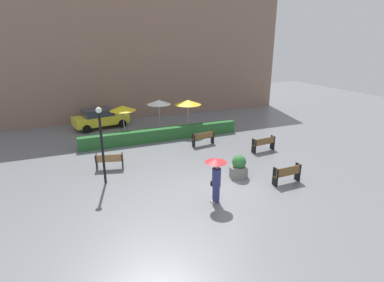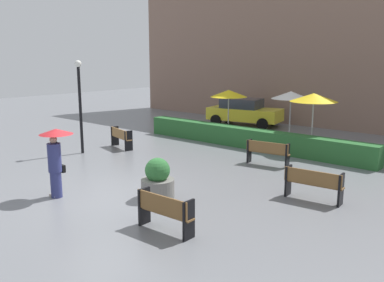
% 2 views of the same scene
% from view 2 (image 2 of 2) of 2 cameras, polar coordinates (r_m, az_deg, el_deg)
% --- Properties ---
extents(ground_plane, '(60.00, 60.00, 0.00)m').
position_cam_2_polar(ground_plane, '(12.89, -12.36, -7.17)').
color(ground_plane, slate).
extents(bench_far_left, '(1.54, 0.71, 0.88)m').
position_cam_2_polar(bench_far_left, '(19.00, -9.56, 0.59)').
color(bench_far_left, '#9E7242').
rests_on(bench_far_left, ground).
extents(bench_near_right, '(1.54, 0.41, 0.91)m').
position_cam_2_polar(bench_near_right, '(9.99, -3.74, -9.27)').
color(bench_near_right, brown).
rests_on(bench_near_right, ground).
extents(bench_back_row, '(1.67, 0.55, 0.90)m').
position_cam_2_polar(bench_back_row, '(16.06, 10.12, -1.35)').
color(bench_back_row, brown).
rests_on(bench_back_row, ground).
extents(bench_far_right, '(1.67, 0.52, 0.90)m').
position_cam_2_polar(bench_far_right, '(12.48, 15.99, -5.39)').
color(bench_far_right, brown).
rests_on(bench_far_right, ground).
extents(pedestrian_with_umbrella, '(0.95, 0.95, 2.01)m').
position_cam_2_polar(pedestrian_with_umbrella, '(12.75, -17.87, -1.62)').
color(pedestrian_with_umbrella, navy).
rests_on(pedestrian_with_umbrella, ground).
extents(planter_pot, '(0.96, 0.96, 1.19)m').
position_cam_2_polar(planter_pot, '(12.27, -4.64, -5.38)').
color(planter_pot, slate).
rests_on(planter_pot, ground).
extents(lamp_post, '(0.28, 0.28, 3.86)m').
position_cam_2_polar(lamp_post, '(18.12, -14.85, 5.75)').
color(lamp_post, black).
rests_on(lamp_post, ground).
extents(patio_umbrella_yellow, '(1.85, 1.85, 2.34)m').
position_cam_2_polar(patio_umbrella_yellow, '(21.44, 4.95, 6.38)').
color(patio_umbrella_yellow, silver).
rests_on(patio_umbrella_yellow, ground).
extents(patio_umbrella_white, '(1.84, 1.84, 2.38)m').
position_cam_2_polar(patio_umbrella_white, '(20.65, 13.15, 6.02)').
color(patio_umbrella_white, silver).
rests_on(patio_umbrella_white, ground).
extents(patio_umbrella_yellow_far, '(1.98, 1.98, 2.49)m').
position_cam_2_polar(patio_umbrella_yellow_far, '(18.54, 16.05, 5.63)').
color(patio_umbrella_yellow_far, silver).
rests_on(patio_umbrella_yellow_far, ground).
extents(hedge_strip, '(11.36, 0.70, 0.86)m').
position_cam_2_polar(hedge_strip, '(19.01, 7.60, 0.39)').
color(hedge_strip, '#28602D').
rests_on(hedge_strip, ground).
extents(building_facade, '(28.00, 1.20, 11.24)m').
position_cam_2_polar(building_facade, '(25.27, 18.44, 14.47)').
color(building_facade, '#846656').
rests_on(building_facade, ground).
extents(parked_car, '(4.47, 2.64, 1.57)m').
position_cam_2_polar(parked_car, '(24.98, 6.99, 3.96)').
color(parked_car, yellow).
rests_on(parked_car, ground).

